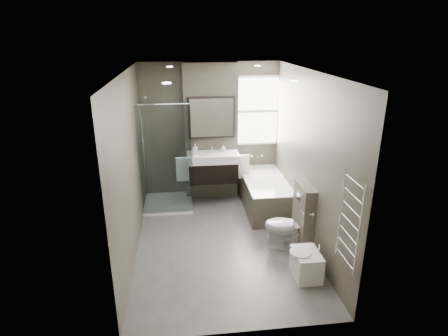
{
  "coord_description": "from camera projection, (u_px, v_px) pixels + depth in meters",
  "views": [
    {
      "loc": [
        -0.58,
        -5.1,
        3.1
      ],
      "look_at": [
        0.05,
        0.15,
        1.17
      ],
      "focal_mm": 30.0,
      "sensor_mm": 36.0,
      "label": 1
    }
  ],
  "objects": [
    {
      "name": "towel_left",
      "position": [
        183.0,
        169.0,
        6.88
      ],
      "size": [
        0.24,
        0.06,
        0.44
      ],
      "primitive_type": "cube",
      "color": "white",
      "rests_on": "vanity_pier"
    },
    {
      "name": "vanity",
      "position": [
        213.0,
        167.0,
        6.96
      ],
      "size": [
        0.95,
        0.47,
        0.66
      ],
      "color": "black",
      "rests_on": "vanity_pier"
    },
    {
      "name": "soap_bottle_a",
      "position": [
        195.0,
        149.0,
        6.8
      ],
      "size": [
        0.09,
        0.09,
        0.19
      ],
      "primitive_type": "imported",
      "color": "white",
      "rests_on": "vanity"
    },
    {
      "name": "room",
      "position": [
        221.0,
        164.0,
        5.44
      ],
      "size": [
        2.7,
        3.9,
        2.7
      ],
      "color": "#5A5753",
      "rests_on": "ground"
    },
    {
      "name": "cistern_box",
      "position": [
        303.0,
        216.0,
        5.61
      ],
      "size": [
        0.19,
        0.55,
        1.0
      ],
      "color": "#4D473C",
      "rests_on": "ground"
    },
    {
      "name": "soap_bottle_b",
      "position": [
        223.0,
        148.0,
        6.97
      ],
      "size": [
        0.1,
        0.1,
        0.13
      ],
      "primitive_type": "imported",
      "color": "white",
      "rests_on": "vanity"
    },
    {
      "name": "bidet",
      "position": [
        306.0,
        264.0,
        4.98
      ],
      "size": [
        0.4,
        0.46,
        0.48
      ],
      "color": "white",
      "rests_on": "ground"
    },
    {
      "name": "vanity_pier",
      "position": [
        211.0,
        133.0,
        7.09
      ],
      "size": [
        1.0,
        0.25,
        2.6
      ],
      "primitive_type": "cube",
      "color": "#4D473C",
      "rests_on": "ground"
    },
    {
      "name": "bathtub",
      "position": [
        265.0,
        192.0,
        6.9
      ],
      "size": [
        0.75,
        1.6,
        0.57
      ],
      "color": "#4D473C",
      "rests_on": "ground"
    },
    {
      "name": "towel_radiator",
      "position": [
        350.0,
        222.0,
        4.15
      ],
      "size": [
        0.03,
        0.49,
        1.1
      ],
      "color": "silver",
      "rests_on": "room"
    },
    {
      "name": "window",
      "position": [
        257.0,
        111.0,
        7.16
      ],
      "size": [
        0.98,
        0.06,
        1.33
      ],
      "color": "white",
      "rests_on": "room"
    },
    {
      "name": "towel_right",
      "position": [
        243.0,
        167.0,
        7.01
      ],
      "size": [
        0.24,
        0.06,
        0.44
      ],
      "primitive_type": "cube",
      "color": "white",
      "rests_on": "vanity_pier"
    },
    {
      "name": "mirror_cabinet",
      "position": [
        211.0,
        117.0,
        6.82
      ],
      "size": [
        0.86,
        0.08,
        0.76
      ],
      "color": "black",
      "rests_on": "vanity_pier"
    },
    {
      "name": "toilet",
      "position": [
        288.0,
        226.0,
        5.62
      ],
      "size": [
        0.76,
        0.54,
        0.7
      ],
      "primitive_type": "imported",
      "rotation": [
        0.0,
        0.0,
        -1.8
      ],
      "color": "white",
      "rests_on": "ground"
    },
    {
      "name": "shower_enclosure",
      "position": [
        173.0,
        182.0,
        6.89
      ],
      "size": [
        0.9,
        0.9,
        2.0
      ],
      "color": "white",
      "rests_on": "ground"
    }
  ]
}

